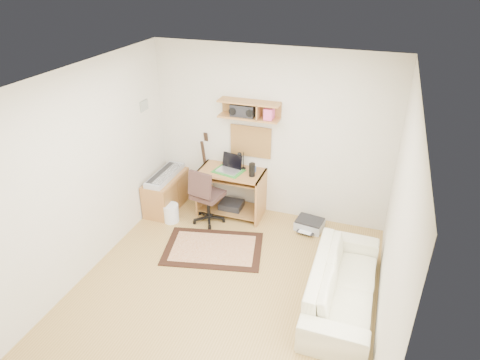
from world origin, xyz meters
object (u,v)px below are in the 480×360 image
(cabinet, at_px, (166,192))
(sofa, at_px, (344,278))
(printer, at_px, (310,224))
(desk, at_px, (231,192))
(task_chair, at_px, (208,195))

(cabinet, height_order, sofa, sofa)
(cabinet, height_order, printer, cabinet)
(desk, relative_size, cabinet, 1.11)
(desk, relative_size, task_chair, 1.08)
(desk, bearing_deg, cabinet, -170.55)
(cabinet, bearing_deg, desk, 9.45)
(sofa, bearing_deg, printer, 24.81)
(printer, bearing_deg, task_chair, -160.83)
(task_chair, distance_m, cabinet, 0.83)
(sofa, bearing_deg, cabinet, 67.10)
(cabinet, xyz_separation_m, printer, (2.32, 0.14, -0.19))
(desk, distance_m, printer, 1.30)
(cabinet, bearing_deg, sofa, -22.90)
(desk, xyz_separation_m, sofa, (1.91, -1.43, -0.01))
(printer, bearing_deg, sofa, -57.00)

